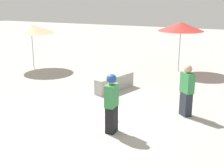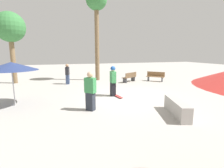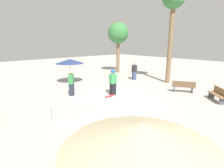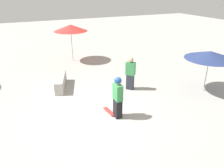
{
  "view_description": "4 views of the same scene",
  "coord_description": "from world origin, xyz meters",
  "px_view_note": "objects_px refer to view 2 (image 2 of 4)",
  "views": [
    {
      "loc": [
        -8.52,
        -4.2,
        4.03
      ],
      "look_at": [
        -0.17,
        -0.68,
        1.39
      ],
      "focal_mm": 50.0,
      "sensor_mm": 36.0,
      "label": 1
    },
    {
      "loc": [
        9.27,
        -4.07,
        2.64
      ],
      "look_at": [
        -0.31,
        -0.96,
        0.78
      ],
      "focal_mm": 28.0,
      "sensor_mm": 36.0,
      "label": 2
    },
    {
      "loc": [
        7.35,
        7.9,
        3.64
      ],
      "look_at": [
        -0.66,
        -1.04,
        0.72
      ],
      "focal_mm": 28.0,
      "sensor_mm": 36.0,
      "label": 3
    },
    {
      "loc": [
        -7.67,
        2.65,
        5.05
      ],
      "look_at": [
        -0.38,
        -0.65,
        1.48
      ],
      "focal_mm": 35.0,
      "sensor_mm": 36.0,
      "label": 4
    }
  ],
  "objects_px": {
    "bench_near": "(130,77)",
    "bystander_watching": "(90,91)",
    "skater_main": "(113,80)",
    "shade_umbrella_navy": "(11,66)",
    "bench_far": "(155,77)",
    "palm_tree_center_right": "(10,28)",
    "bystander_far": "(67,74)",
    "concrete_ledge": "(177,108)",
    "palm_tree_left": "(96,6)",
    "skateboard": "(118,96)"
  },
  "relations": [
    {
      "from": "palm_tree_left",
      "to": "bystander_far",
      "type": "xyz_separation_m",
      "value": [
        1.33,
        -2.85,
        -5.84
      ]
    },
    {
      "from": "palm_tree_center_right",
      "to": "skater_main",
      "type": "bearing_deg",
      "value": 44.15
    },
    {
      "from": "concrete_ledge",
      "to": "bystander_far",
      "type": "height_order",
      "value": "bystander_far"
    },
    {
      "from": "palm_tree_left",
      "to": "bystander_watching",
      "type": "height_order",
      "value": "palm_tree_left"
    },
    {
      "from": "bench_near",
      "to": "shade_umbrella_navy",
      "type": "distance_m",
      "value": 9.61
    },
    {
      "from": "skater_main",
      "to": "palm_tree_left",
      "type": "bearing_deg",
      "value": 176.13
    },
    {
      "from": "skater_main",
      "to": "palm_tree_center_right",
      "type": "xyz_separation_m",
      "value": [
        -6.8,
        -6.6,
        3.55
      ]
    },
    {
      "from": "skater_main",
      "to": "bystander_watching",
      "type": "relative_size",
      "value": 1.02
    },
    {
      "from": "bench_near",
      "to": "shade_umbrella_navy",
      "type": "relative_size",
      "value": 0.65
    },
    {
      "from": "shade_umbrella_navy",
      "to": "bystander_far",
      "type": "bearing_deg",
      "value": 151.28
    },
    {
      "from": "skater_main",
      "to": "bystander_watching",
      "type": "xyz_separation_m",
      "value": [
        2.22,
        -1.81,
        -0.09
      ]
    },
    {
      "from": "concrete_ledge",
      "to": "shade_umbrella_navy",
      "type": "distance_m",
      "value": 7.84
    },
    {
      "from": "skateboard",
      "to": "bystander_far",
      "type": "distance_m",
      "value": 6.0
    },
    {
      "from": "bench_near",
      "to": "bystander_watching",
      "type": "height_order",
      "value": "bystander_watching"
    },
    {
      "from": "skater_main",
      "to": "concrete_ledge",
      "type": "distance_m",
      "value": 4.3
    },
    {
      "from": "skateboard",
      "to": "bench_near",
      "type": "height_order",
      "value": "bench_near"
    },
    {
      "from": "bystander_far",
      "to": "bench_far",
      "type": "bearing_deg",
      "value": -80.57
    },
    {
      "from": "palm_tree_center_right",
      "to": "palm_tree_left",
      "type": "relative_size",
      "value": 0.72
    },
    {
      "from": "palm_tree_center_right",
      "to": "palm_tree_left",
      "type": "height_order",
      "value": "palm_tree_left"
    },
    {
      "from": "skater_main",
      "to": "bystander_far",
      "type": "height_order",
      "value": "skater_main"
    },
    {
      "from": "bystander_watching",
      "to": "palm_tree_left",
      "type": "bearing_deg",
      "value": -59.85
    },
    {
      "from": "skater_main",
      "to": "bench_near",
      "type": "bearing_deg",
      "value": 146.06
    },
    {
      "from": "skater_main",
      "to": "bench_near",
      "type": "relative_size",
      "value": 1.14
    },
    {
      "from": "skater_main",
      "to": "shade_umbrella_navy",
      "type": "relative_size",
      "value": 0.74
    },
    {
      "from": "skater_main",
      "to": "palm_tree_left",
      "type": "height_order",
      "value": "palm_tree_left"
    },
    {
      "from": "palm_tree_center_right",
      "to": "bystander_watching",
      "type": "bearing_deg",
      "value": 27.99
    },
    {
      "from": "palm_tree_center_right",
      "to": "palm_tree_left",
      "type": "distance_m",
      "value": 7.45
    },
    {
      "from": "palm_tree_center_right",
      "to": "bystander_far",
      "type": "xyz_separation_m",
      "value": [
        1.87,
        4.27,
        -3.7
      ]
    },
    {
      "from": "skater_main",
      "to": "bench_far",
      "type": "relative_size",
      "value": 1.25
    },
    {
      "from": "shade_umbrella_navy",
      "to": "concrete_ledge",
      "type": "bearing_deg",
      "value": 62.28
    },
    {
      "from": "bystander_watching",
      "to": "bystander_far",
      "type": "relative_size",
      "value": 1.06
    },
    {
      "from": "palm_tree_left",
      "to": "palm_tree_center_right",
      "type": "bearing_deg",
      "value": -94.31
    },
    {
      "from": "shade_umbrella_navy",
      "to": "bystander_watching",
      "type": "height_order",
      "value": "shade_umbrella_navy"
    },
    {
      "from": "concrete_ledge",
      "to": "shade_umbrella_navy",
      "type": "relative_size",
      "value": 0.87
    },
    {
      "from": "bench_near",
      "to": "bench_far",
      "type": "distance_m",
      "value": 2.44
    },
    {
      "from": "bench_near",
      "to": "bench_far",
      "type": "xyz_separation_m",
      "value": [
        0.32,
        2.42,
        0.0
      ]
    },
    {
      "from": "bench_near",
      "to": "palm_tree_center_right",
      "type": "bearing_deg",
      "value": 134.45
    },
    {
      "from": "concrete_ledge",
      "to": "bench_near",
      "type": "bearing_deg",
      "value": 170.01
    },
    {
      "from": "bench_far",
      "to": "shade_umbrella_navy",
      "type": "xyz_separation_m",
      "value": [
        4.38,
        -10.66,
        1.54
      ]
    },
    {
      "from": "bench_near",
      "to": "shade_umbrella_navy",
      "type": "xyz_separation_m",
      "value": [
        4.69,
        -8.24,
        1.54
      ]
    },
    {
      "from": "concrete_ledge",
      "to": "bystander_far",
      "type": "bearing_deg",
      "value": -156.51
    },
    {
      "from": "palm_tree_center_right",
      "to": "bystander_watching",
      "type": "height_order",
      "value": "palm_tree_center_right"
    },
    {
      "from": "concrete_ledge",
      "to": "shade_umbrella_navy",
      "type": "height_order",
      "value": "shade_umbrella_navy"
    },
    {
      "from": "bystander_far",
      "to": "shade_umbrella_navy",
      "type": "bearing_deg",
      "value": 167.72
    },
    {
      "from": "shade_umbrella_navy",
      "to": "palm_tree_left",
      "type": "relative_size",
      "value": 0.3
    },
    {
      "from": "bench_far",
      "to": "bystander_far",
      "type": "xyz_separation_m",
      "value": [
        -0.95,
        -7.74,
        0.41
      ]
    },
    {
      "from": "shade_umbrella_navy",
      "to": "palm_tree_center_right",
      "type": "bearing_deg",
      "value": -169.41
    },
    {
      "from": "bench_near",
      "to": "skater_main",
      "type": "bearing_deg",
      "value": -155.72
    },
    {
      "from": "palm_tree_center_right",
      "to": "shade_umbrella_navy",
      "type": "bearing_deg",
      "value": 10.59
    },
    {
      "from": "bench_far",
      "to": "palm_tree_center_right",
      "type": "distance_m",
      "value": 13.0
    }
  ]
}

